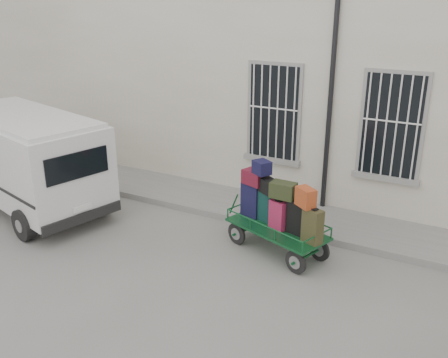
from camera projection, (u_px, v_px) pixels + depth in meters
ground at (230, 255)px, 9.93m from camera, size 80.00×80.00×0.00m
building at (325, 68)px, 13.41m from camera, size 24.00×5.15×6.00m
sidewalk at (274, 212)px, 11.72m from camera, size 24.00×1.70×0.15m
luggage_cart at (277, 210)px, 9.82m from camera, size 2.43×1.55×1.81m
van at (27, 156)px, 11.69m from camera, size 4.90×3.02×2.31m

